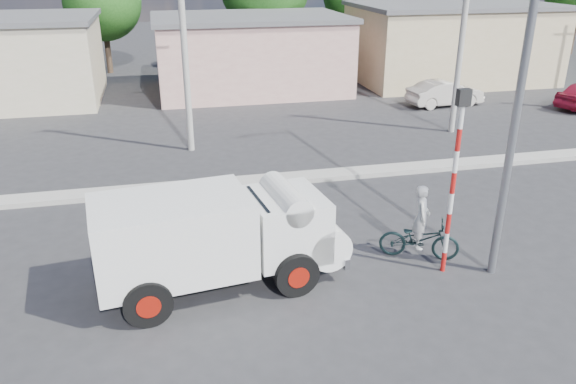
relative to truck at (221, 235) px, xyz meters
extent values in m
plane|color=#2C2C2E|center=(1.95, -2.07, -1.25)|extent=(120.00, 120.00, 0.00)
cube|color=#99968E|center=(1.95, 5.93, -1.17)|extent=(40.00, 0.80, 0.16)
cylinder|color=black|center=(-1.64, -1.17, -0.75)|extent=(1.03, 0.42, 1.00)
cylinder|color=#AA180C|center=(-1.64, -1.17, -0.75)|extent=(0.53, 0.39, 0.49)
cylinder|color=black|center=(-1.89, 0.72, -0.75)|extent=(1.03, 0.42, 1.00)
cylinder|color=#AA180C|center=(-1.89, 0.72, -0.75)|extent=(0.53, 0.39, 0.49)
cylinder|color=black|center=(1.52, -0.77, -0.75)|extent=(1.03, 0.42, 1.00)
cylinder|color=#AA180C|center=(1.52, -0.77, -0.75)|extent=(0.53, 0.39, 0.49)
cylinder|color=black|center=(1.27, 1.13, -0.75)|extent=(1.03, 0.42, 1.00)
cylinder|color=#AA180C|center=(1.27, 1.13, -0.75)|extent=(0.53, 0.39, 0.49)
cube|color=black|center=(-0.23, -0.03, -0.68)|extent=(4.30, 1.70, 0.16)
cube|color=white|center=(-1.04, -0.13, 0.16)|extent=(3.50, 2.40, 1.68)
cube|color=white|center=(1.49, 0.19, 0.03)|extent=(1.86, 2.06, 1.41)
cylinder|color=white|center=(2.25, 0.29, -0.38)|extent=(1.23, 1.98, 1.00)
cylinder|color=white|center=(1.49, 0.19, 0.66)|extent=(0.87, 1.93, 0.64)
cube|color=silver|center=(2.61, 0.33, -0.75)|extent=(0.37, 1.96, 0.25)
cube|color=black|center=(0.85, 0.11, 0.43)|extent=(0.27, 1.54, 0.64)
imported|color=black|center=(4.85, 0.16, -0.74)|extent=(2.04, 1.39, 1.02)
imported|color=silver|center=(4.85, 0.16, -0.44)|extent=(0.59, 0.69, 1.61)
imported|color=beige|center=(12.79, 14.16, -0.62)|extent=(3.93, 1.69, 1.26)
cylinder|color=red|center=(5.15, -0.57, -1.00)|extent=(0.11, 0.11, 0.50)
cylinder|color=white|center=(5.15, -0.57, -0.50)|extent=(0.11, 0.11, 0.50)
cylinder|color=red|center=(5.15, -0.57, 0.00)|extent=(0.11, 0.11, 0.50)
cylinder|color=white|center=(5.15, -0.57, 0.50)|extent=(0.11, 0.11, 0.50)
cylinder|color=red|center=(5.15, -0.57, 1.00)|extent=(0.11, 0.11, 0.50)
cylinder|color=white|center=(5.15, -0.57, 1.50)|extent=(0.11, 0.11, 0.50)
cylinder|color=red|center=(5.15, -0.57, 2.00)|extent=(0.11, 0.11, 0.50)
cylinder|color=white|center=(5.15, -0.57, 2.50)|extent=(0.11, 0.11, 0.50)
cube|color=black|center=(5.15, -0.57, 2.93)|extent=(0.28, 0.18, 0.36)
cylinder|color=slate|center=(6.25, -0.87, 3.25)|extent=(0.18, 0.18, 9.00)
cube|color=tan|center=(3.95, 19.93, 0.65)|extent=(10.00, 7.00, 3.80)
cube|color=#59595B|center=(3.95, 19.93, 2.67)|extent=(10.30, 7.30, 0.24)
cube|color=tan|center=(15.95, 19.93, 0.85)|extent=(11.00, 7.00, 4.20)
cube|color=#59595B|center=(15.95, 19.93, 3.07)|extent=(11.30, 7.30, 0.24)
cylinder|color=#38281E|center=(-4.05, 26.93, 0.49)|extent=(0.36, 0.36, 3.47)
sphere|color=#2C6C20|center=(-4.05, 26.93, 3.09)|extent=(4.71, 4.71, 4.71)
cylinder|color=#38281E|center=(5.95, 25.93, 0.85)|extent=(0.36, 0.36, 4.20)
cylinder|color=#38281E|center=(12.95, 27.93, 0.57)|extent=(0.36, 0.36, 3.64)
cylinder|color=#38281E|center=(21.95, 25.93, 0.93)|extent=(0.36, 0.36, 4.37)
cylinder|color=#38281E|center=(29.95, 26.93, 0.65)|extent=(0.36, 0.36, 3.81)
cylinder|color=#99968E|center=(-0.05, 9.93, 2.75)|extent=(0.24, 0.24, 8.00)
cylinder|color=#99968E|center=(10.95, 9.93, 2.75)|extent=(0.24, 0.24, 8.00)
camera|label=1|loc=(-1.03, -11.04, 5.64)|focal=35.00mm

